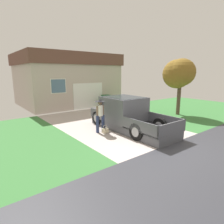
{
  "coord_description": "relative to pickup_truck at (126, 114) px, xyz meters",
  "views": [
    {
      "loc": [
        -6.34,
        -4.5,
        3.0
      ],
      "look_at": [
        -0.45,
        3.09,
        0.99
      ],
      "focal_mm": 30.23,
      "sensor_mm": 36.0,
      "label": 1
    }
  ],
  "objects": [
    {
      "name": "person_with_hat",
      "position": [
        -1.46,
        0.3,
        0.18
      ],
      "size": [
        0.51,
        0.51,
        1.72
      ],
      "rotation": [
        0.0,
        0.0,
        -0.1
      ],
      "color": "navy",
      "rests_on": "ground"
    },
    {
      "name": "handbag",
      "position": [
        -1.33,
        0.07,
        -0.66
      ],
      "size": [
        0.29,
        0.21,
        0.4
      ],
      "color": "beige",
      "rests_on": "ground"
    },
    {
      "name": "pickup_truck",
      "position": [
        0.0,
        0.0,
        0.0
      ],
      "size": [
        2.05,
        5.12,
        1.73
      ],
      "rotation": [
        0.0,
        0.0,
        -0.01
      ],
      "color": "#4E5056",
      "rests_on": "ground"
    },
    {
      "name": "house_with_garage",
      "position": [
        1.12,
        9.85,
        1.58
      ],
      "size": [
        8.46,
        7.08,
        4.66
      ],
      "color": "#BCABA0",
      "rests_on": "ground"
    },
    {
      "name": "ground",
      "position": [
        -0.35,
        -4.78,
        -0.79
      ],
      "size": [
        29.2,
        18.6,
        0.18
      ],
      "color": "#BCAFA8"
    },
    {
      "name": "wheeled_trash_bin",
      "position": [
        2.8,
        5.6,
        -0.17
      ],
      "size": [
        0.6,
        0.72,
        1.13
      ],
      "color": "#286B38",
      "rests_on": "ground"
    },
    {
      "name": "front_yard_tree",
      "position": [
        5.21,
        0.29,
        2.16
      ],
      "size": [
        2.02,
        2.3,
        3.96
      ],
      "color": "brown",
      "rests_on": "ground"
    }
  ]
}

